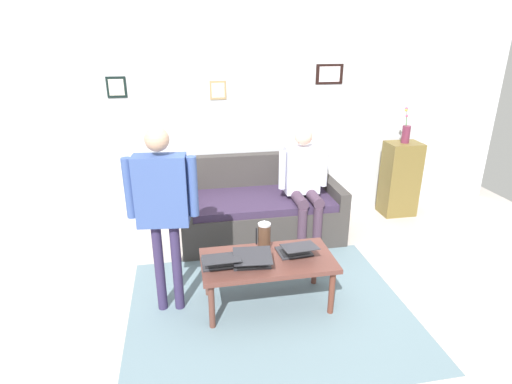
# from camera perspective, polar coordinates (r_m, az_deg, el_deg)

# --- Properties ---
(ground_plane) EXTENTS (7.68, 7.68, 0.00)m
(ground_plane) POSITION_cam_1_polar(r_m,az_deg,el_deg) (3.54, 2.96, -17.40)
(ground_plane) COLOR #B0A69F
(area_rug) EXTENTS (2.35, 1.90, 0.01)m
(area_rug) POSITION_cam_1_polar(r_m,az_deg,el_deg) (3.63, 1.91, -16.10)
(area_rug) COLOR slate
(area_rug) RESTS_ON ground_plane
(back_wall) EXTENTS (7.04, 0.11, 2.70)m
(back_wall) POSITION_cam_1_polar(r_m,az_deg,el_deg) (5.00, -2.66, 11.32)
(back_wall) COLOR silver
(back_wall) RESTS_ON ground_plane
(couch) EXTENTS (1.80, 0.91, 0.88)m
(couch) POSITION_cam_1_polar(r_m,az_deg,el_deg) (4.73, 0.48, -2.50)
(couch) COLOR #393533
(couch) RESTS_ON ground_plane
(coffee_table) EXTENTS (1.11, 0.57, 0.45)m
(coffee_table) POSITION_cam_1_polar(r_m,az_deg,el_deg) (3.49, 1.63, -9.98)
(coffee_table) COLOR brown
(coffee_table) RESTS_ON ground_plane
(laptop_left) EXTENTS (0.31, 0.37, 0.13)m
(laptop_left) POSITION_cam_1_polar(r_m,az_deg,el_deg) (3.52, 5.59, -8.04)
(laptop_left) COLOR #28282D
(laptop_left) RESTS_ON coffee_table
(laptop_center) EXTENTS (0.33, 0.34, 0.15)m
(laptop_center) POSITION_cam_1_polar(r_m,az_deg,el_deg) (3.35, -0.57, -9.48)
(laptop_center) COLOR #28282D
(laptop_center) RESTS_ON coffee_table
(laptop_right) EXTENTS (0.30, 0.36, 0.14)m
(laptop_right) POSITION_cam_1_polar(r_m,az_deg,el_deg) (3.35, -5.02, -9.58)
(laptop_right) COLOR #28282D
(laptop_right) RESTS_ON coffee_table
(french_press) EXTENTS (0.13, 0.11, 0.27)m
(french_press) POSITION_cam_1_polar(r_m,az_deg,el_deg) (3.57, 1.16, -6.12)
(french_press) COLOR #4C3323
(french_press) RESTS_ON coffee_table
(side_shelf) EXTENTS (0.42, 0.32, 0.95)m
(side_shelf) POSITION_cam_1_polar(r_m,az_deg,el_deg) (5.54, 19.42, 1.73)
(side_shelf) COLOR brown
(side_shelf) RESTS_ON ground_plane
(flower_vase) EXTENTS (0.10, 0.10, 0.44)m
(flower_vase) POSITION_cam_1_polar(r_m,az_deg,el_deg) (5.38, 20.18, 7.75)
(flower_vase) COLOR maroon
(flower_vase) RESTS_ON side_shelf
(person_standing) EXTENTS (0.56, 0.22, 1.57)m
(person_standing) POSITION_cam_1_polar(r_m,az_deg,el_deg) (3.24, -12.95, -1.01)
(person_standing) COLOR #31274B
(person_standing) RESTS_ON ground_plane
(person_seated) EXTENTS (0.55, 0.51, 1.28)m
(person_seated) POSITION_cam_1_polar(r_m,az_deg,el_deg) (4.47, 6.70, 1.76)
(person_seated) COLOR #443042
(person_seated) RESTS_ON ground_plane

